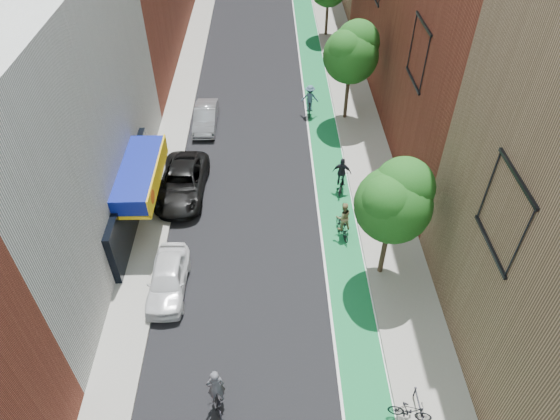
{
  "coord_description": "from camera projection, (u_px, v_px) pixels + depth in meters",
  "views": [
    {
      "loc": [
        0.38,
        -5.79,
        18.48
      ],
      "look_at": [
        0.85,
        12.99,
        1.5
      ],
      "focal_mm": 32.0,
      "sensor_mm": 36.0,
      "label": 1
    }
  ],
  "objects": [
    {
      "name": "bike_lane",
      "position": [
        319.0,
        104.0,
        36.03
      ],
      "size": [
        2.0,
        68.0,
        0.01
      ],
      "primitive_type": "cube",
      "color": "#14713E",
      "rests_on": "ground"
    },
    {
      "name": "sidewalk_left",
      "position": [
        180.0,
        105.0,
        35.8
      ],
      "size": [
        2.0,
        68.0,
        0.15
      ],
      "primitive_type": "cube",
      "color": "gray",
      "rests_on": "ground"
    },
    {
      "name": "sidewalk_right",
      "position": [
        354.0,
        103.0,
        36.03
      ],
      "size": [
        3.0,
        68.0,
        0.15
      ],
      "primitive_type": "cube",
      "color": "gray",
      "rests_on": "ground"
    },
    {
      "name": "building_left_white",
      "position": [
        21.0,
        127.0,
        22.83
      ],
      "size": [
        8.0,
        20.0,
        12.0
      ],
      "primitive_type": "cube",
      "color": "silver",
      "rests_on": "ground"
    },
    {
      "name": "tree_near",
      "position": [
        395.0,
        200.0,
        21.09
      ],
      "size": [
        3.4,
        3.36,
        6.42
      ],
      "color": "#332619",
      "rests_on": "ground"
    },
    {
      "name": "tree_mid",
      "position": [
        352.0,
        51.0,
        31.32
      ],
      "size": [
        3.55,
        3.53,
        6.74
      ],
      "color": "#332619",
      "rests_on": "ground"
    },
    {
      "name": "parked_car_white",
      "position": [
        168.0,
        279.0,
        22.97
      ],
      "size": [
        1.72,
        4.22,
        1.44
      ],
      "primitive_type": "imported",
      "rotation": [
        0.0,
        0.0,
        -0.01
      ],
      "color": "white",
      "rests_on": "ground"
    },
    {
      "name": "parked_car_black",
      "position": [
        182.0,
        183.0,
        28.11
      ],
      "size": [
        2.77,
        5.62,
        1.53
      ],
      "primitive_type": "imported",
      "rotation": [
        0.0,
        0.0,
        -0.04
      ],
      "color": "black",
      "rests_on": "ground"
    },
    {
      "name": "parked_car_silver",
      "position": [
        206.0,
        117.0,
        33.44
      ],
      "size": [
        1.46,
        4.13,
        1.36
      ],
      "primitive_type": "imported",
      "rotation": [
        0.0,
        0.0,
        -0.0
      ],
      "color": "#94969C",
      "rests_on": "ground"
    },
    {
      "name": "cyclist_lead",
      "position": [
        217.0,
        394.0,
        18.7
      ],
      "size": [
        0.92,
        1.68,
        2.23
      ],
      "rotation": [
        0.0,
        0.0,
        3.38
      ],
      "color": "black",
      "rests_on": "ground"
    },
    {
      "name": "cyclist_lane_near",
      "position": [
        343.0,
        222.0,
        25.59
      ],
      "size": [
        0.95,
        1.75,
        2.04
      ],
      "rotation": [
        0.0,
        0.0,
        3.37
      ],
      "color": "black",
      "rests_on": "ground"
    },
    {
      "name": "cyclist_lane_mid",
      "position": [
        341.0,
        179.0,
        28.32
      ],
      "size": [
        1.13,
        1.89,
        2.14
      ],
      "rotation": [
        0.0,
        0.0,
        2.89
      ],
      "color": "black",
      "rests_on": "ground"
    },
    {
      "name": "cyclist_lane_far",
      "position": [
        310.0,
        102.0,
        34.37
      ],
      "size": [
        1.26,
        1.83,
        2.17
      ],
      "rotation": [
        0.0,
        0.0,
        3.01
      ],
      "color": "black",
      "rests_on": "ground"
    },
    {
      "name": "parked_bike_mid",
      "position": [
        410.0,
        411.0,
        18.38
      ],
      "size": [
        1.69,
        0.87,
        0.98
      ],
      "primitive_type": "imported",
      "rotation": [
        0.0,
        0.0,
        1.3
      ],
      "color": "black",
      "rests_on": "sidewalk_right"
    }
  ]
}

